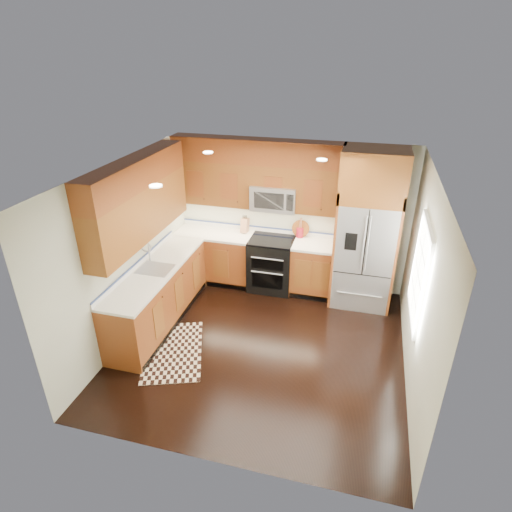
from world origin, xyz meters
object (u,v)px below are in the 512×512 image
(refrigerator, at_px, (367,230))
(knife_block, at_px, (245,225))
(utensil_crock, at_px, (300,231))
(rug, at_px, (173,351))
(range, at_px, (271,264))

(refrigerator, distance_m, knife_block, 2.12)
(utensil_crock, bearing_deg, rug, -120.60)
(knife_block, height_order, utensil_crock, utensil_crock)
(rug, bearing_deg, knife_block, 59.99)
(range, bearing_deg, knife_block, 158.21)
(range, bearing_deg, refrigerator, -1.40)
(range, xyz_separation_m, refrigerator, (1.55, -0.04, 0.83))
(knife_block, xyz_separation_m, utensil_crock, (0.98, 0.02, -0.01))
(rug, relative_size, utensil_crock, 3.76)
(range, xyz_separation_m, knife_block, (-0.54, 0.22, 0.60))
(rug, height_order, utensil_crock, utensil_crock)
(range, bearing_deg, rug, -114.23)
(knife_block, bearing_deg, refrigerator, -6.96)
(knife_block, bearing_deg, rug, -99.87)
(refrigerator, height_order, rug, refrigerator)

